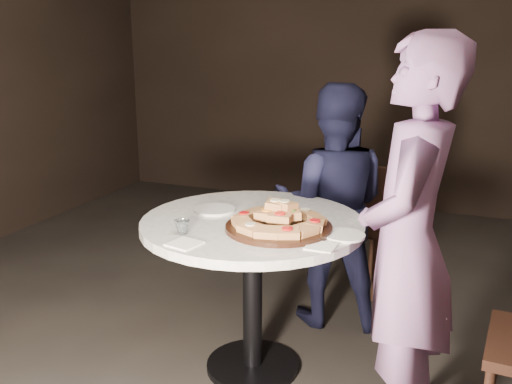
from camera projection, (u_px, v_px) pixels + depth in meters
table at (252, 249)px, 2.89m from camera, size 1.37×1.37×0.84m
serving_board at (279, 227)px, 2.69m from camera, size 0.63×0.63×0.02m
focaccia_pile at (279, 218)px, 2.68m from camera, size 0.45×0.45×0.12m
plate_left at (215, 210)px, 2.99m from camera, size 0.26×0.26×0.01m
plate_right at (344, 235)px, 2.60m from camera, size 0.23×0.23×0.01m
water_glass at (182, 227)px, 2.63m from camera, size 0.08×0.08×0.07m
napkin_near at (184, 244)px, 2.50m from camera, size 0.16×0.16×0.01m
napkin_far at (321, 246)px, 2.47m from camera, size 0.13×0.13×0.01m
chair_far at (348, 220)px, 3.83m from camera, size 0.53×0.54×0.93m
diner_navy at (332, 206)px, 3.43m from camera, size 0.81×0.69×1.47m
diner_teal at (408, 245)px, 2.39m from camera, size 0.42×0.64×1.75m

